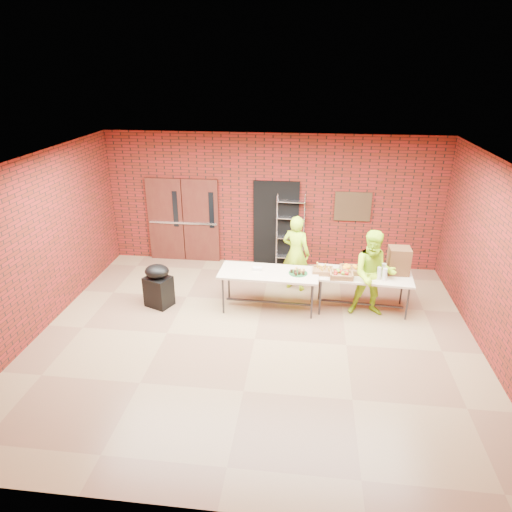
{
  "coord_description": "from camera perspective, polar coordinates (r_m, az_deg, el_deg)",
  "views": [
    {
      "loc": [
        0.85,
        -7.02,
        4.67
      ],
      "look_at": [
        -0.14,
        1.4,
        1.05
      ],
      "focal_mm": 32.0,
      "sensor_mm": 36.0,
      "label": 1
    }
  ],
  "objects": [
    {
      "name": "room",
      "position": [
        7.71,
        -0.17,
        -0.36
      ],
      "size": [
        8.08,
        7.08,
        3.28
      ],
      "color": "#856347",
      "rests_on": "ground"
    },
    {
      "name": "double_doors",
      "position": [
        11.48,
        -9.05,
        4.44
      ],
      "size": [
        1.78,
        0.12,
        2.1
      ],
      "color": "#4C2115",
      "rests_on": "room"
    },
    {
      "name": "dark_doorway",
      "position": [
        11.11,
        2.5,
        4.07
      ],
      "size": [
        1.1,
        0.06,
        2.1
      ],
      "primitive_type": "cube",
      "color": "black",
      "rests_on": "room"
    },
    {
      "name": "bronze_plaque",
      "position": [
        10.98,
        12.0,
        6.07
      ],
      "size": [
        0.85,
        0.04,
        0.7
      ],
      "primitive_type": "cube",
      "color": "#3A2A17",
      "rests_on": "room"
    },
    {
      "name": "wire_rack",
      "position": [
        11.01,
        4.3,
        3.05
      ],
      "size": [
        0.68,
        0.26,
        1.81
      ],
      "primitive_type": null,
      "rotation": [
        0.0,
        0.0,
        -0.06
      ],
      "color": "silver",
      "rests_on": "room"
    },
    {
      "name": "table_left",
      "position": [
        9.13,
        1.61,
        -2.38
      ],
      "size": [
        2.01,
        0.89,
        0.81
      ],
      "rotation": [
        0.0,
        0.0,
        -0.04
      ],
      "color": "#C5B496",
      "rests_on": "room"
    },
    {
      "name": "table_right",
      "position": [
        9.33,
        13.27,
        -2.66
      ],
      "size": [
        1.95,
        0.93,
        0.78
      ],
      "rotation": [
        0.0,
        0.0,
        -0.08
      ],
      "color": "#C5B496",
      "rests_on": "room"
    },
    {
      "name": "basket_bananas",
      "position": [
        9.2,
        8.33,
        -1.82
      ],
      "size": [
        0.41,
        0.32,
        0.13
      ],
      "color": "olive",
      "rests_on": "table_right"
    },
    {
      "name": "basket_oranges",
      "position": [
        9.33,
        11.81,
        -1.68
      ],
      "size": [
        0.44,
        0.34,
        0.14
      ],
      "color": "olive",
      "rests_on": "table_right"
    },
    {
      "name": "basket_apples",
      "position": [
        9.08,
        10.63,
        -2.29
      ],
      "size": [
        0.45,
        0.35,
        0.14
      ],
      "color": "olive",
      "rests_on": "table_right"
    },
    {
      "name": "muffin_tray",
      "position": [
        9.05,
        5.29,
        -1.94
      ],
      "size": [
        0.37,
        0.37,
        0.09
      ],
      "color": "#165326",
      "rests_on": "table_left"
    },
    {
      "name": "napkin_box",
      "position": [
        9.16,
        0.17,
        -1.59
      ],
      "size": [
        0.18,
        0.12,
        0.06
      ],
      "primitive_type": "cube",
      "color": "silver",
      "rests_on": "table_left"
    },
    {
      "name": "coffee_dispenser",
      "position": [
        9.45,
        17.42,
        -0.55
      ],
      "size": [
        0.41,
        0.37,
        0.54
      ],
      "primitive_type": "cube",
      "color": "brown",
      "rests_on": "table_right"
    },
    {
      "name": "cup_stack_front",
      "position": [
        9.15,
        15.11,
        -2.08
      ],
      "size": [
        0.08,
        0.08,
        0.24
      ],
      "primitive_type": "cylinder",
      "color": "silver",
      "rests_on": "table_right"
    },
    {
      "name": "cup_stack_mid",
      "position": [
        9.13,
        15.79,
        -2.22
      ],
      "size": [
        0.08,
        0.08,
        0.25
      ],
      "primitive_type": "cylinder",
      "color": "silver",
      "rests_on": "table_right"
    },
    {
      "name": "cup_stack_back",
      "position": [
        9.3,
        15.66,
        -1.66
      ],
      "size": [
        0.09,
        0.09,
        0.26
      ],
      "primitive_type": "cylinder",
      "color": "silver",
      "rests_on": "table_right"
    },
    {
      "name": "covered_grill",
      "position": [
        9.56,
        -12.12,
        -3.6
      ],
      "size": [
        0.62,
        0.58,
        0.91
      ],
      "rotation": [
        0.0,
        0.0,
        -0.41
      ],
      "color": "black",
      "rests_on": "room"
    },
    {
      "name": "volunteer_woman",
      "position": [
        9.93,
        5.01,
        0.35
      ],
      "size": [
        0.72,
        0.59,
        1.69
      ],
      "primitive_type": "imported",
      "rotation": [
        0.0,
        0.0,
        2.79
      ],
      "color": "#A6E319",
      "rests_on": "room"
    },
    {
      "name": "volunteer_man",
      "position": [
        9.14,
        14.46,
        -2.19
      ],
      "size": [
        0.86,
        0.68,
        1.76
      ],
      "primitive_type": "imported",
      "rotation": [
        0.0,
        0.0,
        0.01
      ],
      "color": "#A6E319",
      "rests_on": "room"
    }
  ]
}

